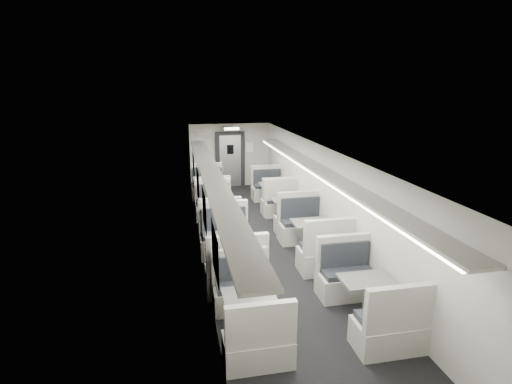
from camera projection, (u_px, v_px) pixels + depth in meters
name	position (u px, v px, depth m)	size (l,w,h in m)	color
room	(264.00, 199.00, 9.48)	(3.24, 12.24, 2.64)	black
booth_left_a	(210.00, 193.00, 13.02)	(1.10, 2.23, 1.19)	#B5B4AA
booth_left_b	(217.00, 214.00, 10.96)	(1.06, 2.15, 1.15)	#B5B4AA
booth_left_c	(230.00, 253.00, 8.40)	(1.15, 2.33, 1.25)	#B5B4AA
booth_left_d	(249.00, 313.00, 6.34)	(0.99, 2.00, 1.07)	#B5B4AA
booth_right_a	(273.00, 195.00, 12.86)	(1.07, 2.17, 1.16)	#B5B4AA
booth_right_b	(287.00, 211.00, 11.30)	(1.03, 2.09, 1.12)	#B5B4AA
booth_right_c	(313.00, 238.00, 9.24)	(1.14, 2.31, 1.24)	#B5B4AA
booth_right_d	(366.00, 299.00, 6.70)	(1.06, 2.15, 1.15)	#B5B4AA
passenger	(220.00, 189.00, 12.34)	(0.51, 0.34, 1.41)	black
window_a	(194.00, 167.00, 12.37)	(0.02, 1.18, 0.84)	black
window_b	(198.00, 184.00, 10.29)	(0.02, 1.18, 0.84)	black
window_c	(204.00, 210.00, 8.21)	(0.02, 1.18, 0.84)	black
window_d	(215.00, 254.00, 6.14)	(0.02, 1.18, 0.84)	black
luggage_rack_left	(212.00, 175.00, 8.77)	(0.46, 10.40, 0.09)	#B5B4AA
luggage_rack_right	(320.00, 171.00, 9.25)	(0.46, 10.40, 0.09)	#B5B4AA
vestibule_door	(230.00, 160.00, 15.13)	(1.10, 0.13, 2.10)	black
exit_sign	(232.00, 129.00, 14.34)	(0.62, 0.12, 0.16)	black
wall_notice	(250.00, 147.00, 15.14)	(0.32, 0.02, 0.40)	white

